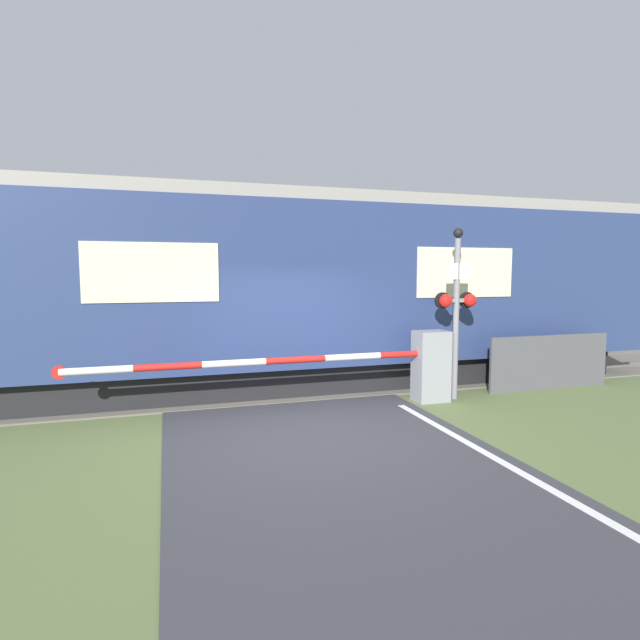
{
  "coord_description": "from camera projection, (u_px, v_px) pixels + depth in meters",
  "views": [
    {
      "loc": [
        -2.03,
        -6.79,
        2.34
      ],
      "look_at": [
        0.64,
        1.8,
        1.49
      ],
      "focal_mm": 28.0,
      "sensor_mm": 36.0,
      "label": 1
    }
  ],
  "objects": [
    {
      "name": "train",
      "position": [
        154.0,
        291.0,
        9.63
      ],
      "size": [
        21.38,
        3.14,
        3.89
      ],
      "color": "black",
      "rests_on": "ground_plane"
    },
    {
      "name": "ground_plane",
      "position": [
        315.0,
        434.0,
        7.27
      ],
      "size": [
        80.0,
        80.0,
        0.0
      ],
      "primitive_type": "plane",
      "color": "#5B6B3D"
    },
    {
      "name": "track_bed",
      "position": [
        269.0,
        384.0,
        10.47
      ],
      "size": [
        36.0,
        3.2,
        0.13
      ],
      "color": "#666056",
      "rests_on": "ground_plane"
    },
    {
      "name": "crossing_barrier",
      "position": [
        404.0,
        365.0,
        8.95
      ],
      "size": [
        6.53,
        0.44,
        1.29
      ],
      "color": "gray",
      "rests_on": "ground_plane"
    },
    {
      "name": "signal_post",
      "position": [
        457.0,
        303.0,
        9.17
      ],
      "size": [
        0.81,
        0.26,
        3.16
      ],
      "color": "gray",
      "rests_on": "ground_plane"
    },
    {
      "name": "roadside_fence",
      "position": [
        550.0,
        362.0,
        10.06
      ],
      "size": [
        2.81,
        0.06,
        1.1
      ],
      "color": "#4C4C51",
      "rests_on": "ground_plane"
    }
  ]
}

